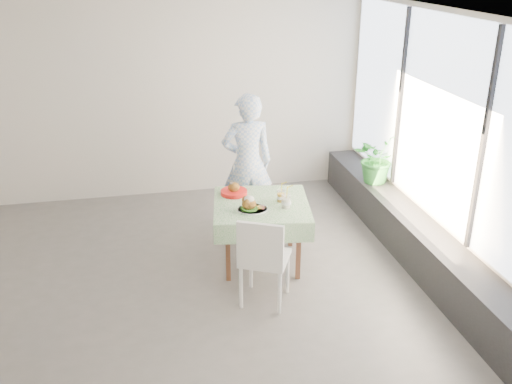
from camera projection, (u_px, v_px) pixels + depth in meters
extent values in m
plane|color=#585654|center=(171.00, 279.00, 6.26)|extent=(6.00, 6.00, 0.00)
plane|color=white|center=(154.00, 14.00, 5.17)|extent=(6.00, 6.00, 0.00)
cube|color=silver|center=(153.00, 101.00, 7.97)|extent=(6.00, 0.02, 2.80)
cube|color=silver|center=(187.00, 294.00, 3.46)|extent=(6.00, 0.02, 2.80)
cube|color=silver|center=(438.00, 140.00, 6.28)|extent=(0.02, 5.00, 2.80)
cube|color=#D1E0F9|center=(438.00, 119.00, 6.18)|extent=(0.01, 4.80, 2.18)
cube|color=black|center=(410.00, 235.00, 6.69)|extent=(0.40, 4.80, 0.50)
cube|color=brown|center=(261.00, 206.00, 6.34)|extent=(1.03, 1.03, 0.04)
cube|color=white|center=(261.00, 204.00, 6.33)|extent=(1.19, 1.19, 0.01)
cube|color=white|center=(254.00, 200.00, 7.16)|extent=(0.47, 0.47, 0.04)
cube|color=white|center=(248.00, 179.00, 7.23)|extent=(0.41, 0.10, 0.41)
cube|color=white|center=(265.00, 258.00, 5.70)|extent=(0.61, 0.61, 0.04)
cube|color=white|center=(260.00, 245.00, 5.42)|extent=(0.43, 0.24, 0.46)
imported|color=#93B6EB|center=(247.00, 163.00, 7.13)|extent=(0.66, 0.44, 1.77)
cylinder|color=white|center=(253.00, 210.00, 6.15)|extent=(0.34, 0.34, 0.02)
cylinder|color=#1D5014|center=(249.00, 208.00, 6.14)|extent=(0.18, 0.18, 0.02)
ellipsoid|color=brown|center=(249.00, 204.00, 6.12)|extent=(0.16, 0.14, 0.12)
ellipsoid|color=white|center=(249.00, 199.00, 6.10)|extent=(0.11, 0.11, 0.08)
cylinder|color=#A82310|center=(262.00, 207.00, 6.15)|extent=(0.06, 0.06, 0.03)
cylinder|color=white|center=(281.00, 196.00, 6.35)|extent=(0.09, 0.09, 0.13)
cylinder|color=#FBAB15|center=(281.00, 198.00, 6.35)|extent=(0.08, 0.08, 0.10)
cylinder|color=white|center=(281.00, 191.00, 6.32)|extent=(0.10, 0.10, 0.01)
cylinder|color=yellow|center=(282.00, 187.00, 6.30)|extent=(0.01, 0.03, 0.18)
cylinder|color=white|center=(286.00, 202.00, 6.20)|extent=(0.10, 0.10, 0.14)
cylinder|color=#EEEDC7|center=(286.00, 203.00, 6.20)|extent=(0.09, 0.09, 0.10)
cylinder|color=white|center=(286.00, 195.00, 6.17)|extent=(0.11, 0.11, 0.01)
cylinder|color=yellow|center=(287.00, 191.00, 6.15)|extent=(0.01, 0.04, 0.20)
cylinder|color=red|center=(234.00, 192.00, 6.56)|extent=(0.30, 0.30, 0.05)
cylinder|color=white|center=(234.00, 191.00, 6.55)|extent=(0.26, 0.26, 0.02)
ellipsoid|color=brown|center=(234.00, 187.00, 6.53)|extent=(0.13, 0.13, 0.12)
imported|color=#2C8536|center=(376.00, 158.00, 7.46)|extent=(0.79, 0.79, 0.67)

